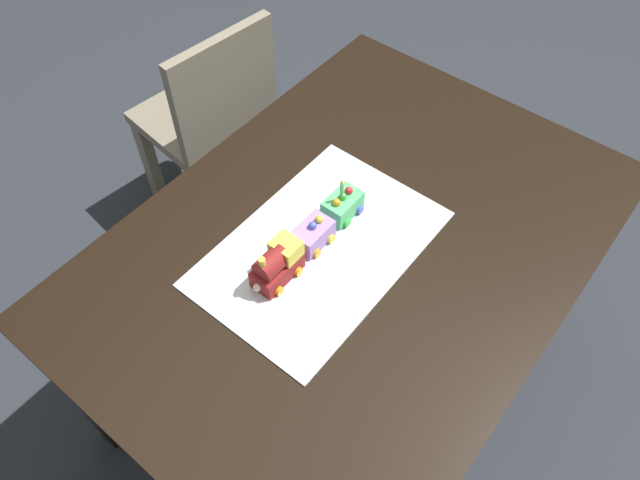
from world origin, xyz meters
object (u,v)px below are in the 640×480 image
at_px(cake_locomotive, 277,264).
at_px(chair, 212,119).
at_px(birthday_candle, 342,188).
at_px(dining_table, 354,264).
at_px(cake_car_tanker_lavender, 313,234).
at_px(cake_car_hopper_mint_green, 342,205).

bearing_deg(cake_locomotive, chair, 57.38).
xyz_separation_m(cake_locomotive, birthday_candle, (0.24, -0.00, 0.05)).
distance_m(dining_table, cake_locomotive, 0.27).
xyz_separation_m(dining_table, cake_locomotive, (-0.20, 0.08, 0.16)).
xyz_separation_m(cake_locomotive, cake_car_tanker_lavender, (0.13, 0.00, -0.02)).
xyz_separation_m(dining_table, birthday_candle, (0.04, 0.08, 0.21)).
xyz_separation_m(cake_locomotive, cake_car_hopper_mint_green, (0.25, 0.00, -0.02)).
height_order(chair, birthday_candle, birthday_candle).
xyz_separation_m(chair, cake_locomotive, (-0.48, -0.76, 0.32)).
bearing_deg(cake_car_tanker_lavender, cake_car_hopper_mint_green, 0.00).
relative_size(cake_car_tanker_lavender, cake_car_hopper_mint_green, 1.00).
bearing_deg(chair, cake_car_hopper_mint_green, 79.10).
bearing_deg(cake_car_tanker_lavender, birthday_candle, -0.00).
bearing_deg(dining_table, chair, 71.44).
bearing_deg(cake_locomotive, birthday_candle, -0.00).
height_order(cake_car_hopper_mint_green, birthday_candle, birthday_candle).
xyz_separation_m(cake_car_tanker_lavender, cake_car_hopper_mint_green, (0.12, 0.00, 0.00)).
bearing_deg(cake_car_tanker_lavender, cake_locomotive, 180.00).
distance_m(chair, birthday_candle, 0.88).
relative_size(cake_car_hopper_mint_green, birthday_candle, 1.81).
xyz_separation_m(chair, cake_car_tanker_lavender, (-0.35, -0.76, 0.30)).
bearing_deg(chair, cake_locomotive, 63.88).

